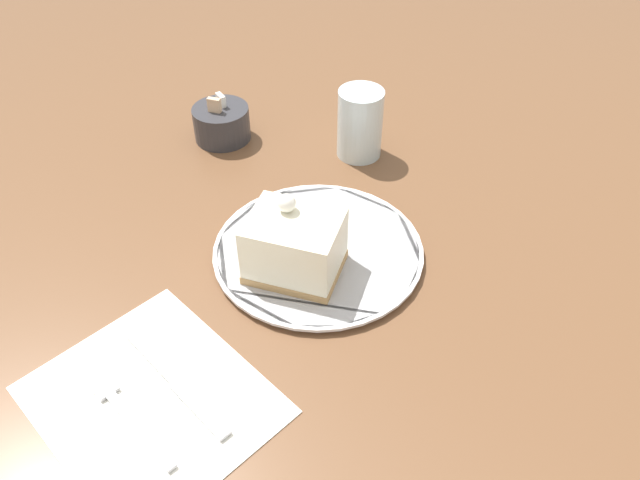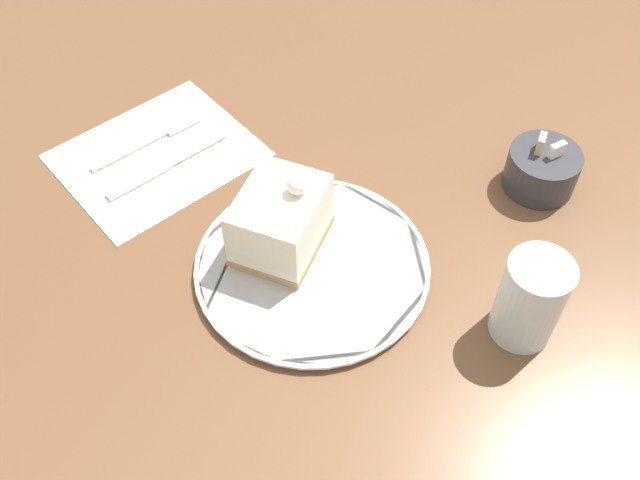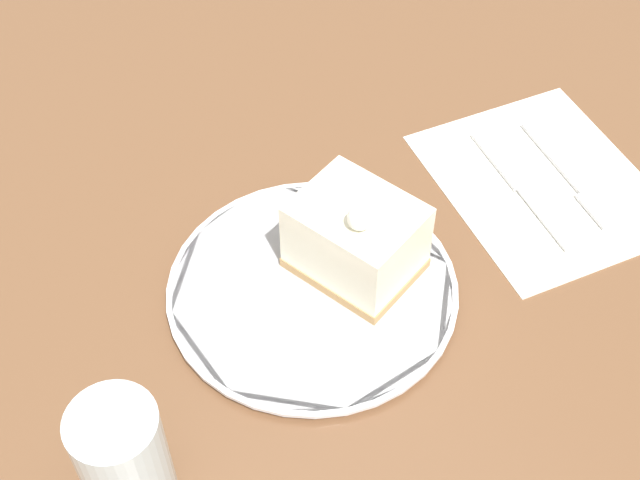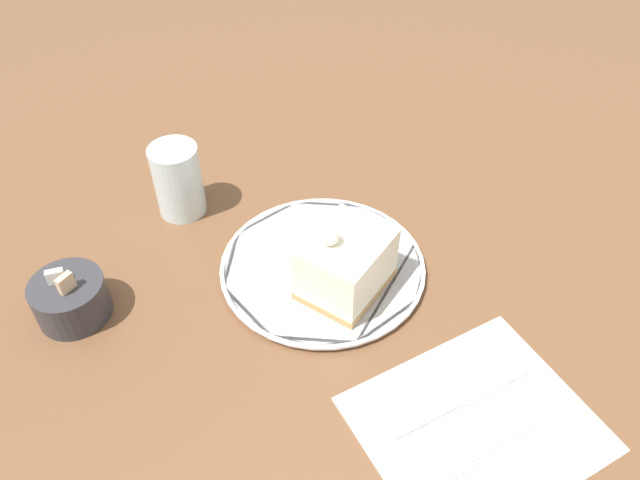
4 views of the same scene
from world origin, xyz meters
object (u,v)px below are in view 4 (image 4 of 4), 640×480
plate (323,267)px  sugar_bowl (71,299)px  knife (472,395)px  drinking_glass (178,180)px  fork (483,450)px  cake_slice (346,264)px

plate → sugar_bowl: bearing=63.4°
knife → sugar_bowl: size_ratio=1.99×
sugar_bowl → drinking_glass: 0.22m
fork → sugar_bowl: bearing=40.4°
sugar_bowl → drinking_glass: (0.08, -0.20, 0.03)m
cake_slice → sugar_bowl: cake_slice is taller
plate → knife: bearing=-179.4°
drinking_glass → sugar_bowl: bearing=112.6°
knife → plate: bearing=12.3°
drinking_glass → fork: bearing=-175.9°
plate → cake_slice: size_ratio=2.06×
cake_slice → drinking_glass: size_ratio=1.22×
knife → drinking_glass: (0.47, 0.08, 0.05)m
knife → sugar_bowl: 0.47m
cake_slice → sugar_bowl: bearing=39.9°
fork → knife: (0.05, -0.04, 0.00)m
sugar_bowl → knife: bearing=-144.1°
fork → knife: same height
plate → fork: plate is taller
sugar_bowl → drinking_glass: size_ratio=0.83×
cake_slice → fork: size_ratio=0.81×
fork → cake_slice: bearing=3.4°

